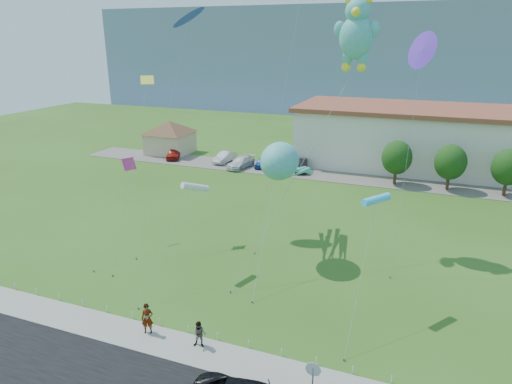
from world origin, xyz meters
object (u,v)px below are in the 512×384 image
octopus_kite (283,165)px  teddy_bear_kite (356,32)px  pavilion (170,134)px  stop_sign (313,373)px  pedestrian_right (199,334)px  parked_car_silver (225,157)px  pedestrian_left (147,319)px  parked_car_blue (263,162)px  parked_car_black (301,165)px  parked_car_white (241,162)px  parked_car_red (174,153)px

octopus_kite → teddy_bear_kite: 11.88m
pavilion → stop_sign: 53.90m
pedestrian_right → parked_car_silver: (-16.12, 38.21, -0.10)m
pedestrian_right → pedestrian_left: bearing=166.9°
parked_car_silver → parked_car_blue: 5.99m
pavilion → parked_car_black: size_ratio=1.95×
teddy_bear_kite → parked_car_silver: bearing=136.7°
parked_car_silver → teddy_bear_kite: 33.16m
parked_car_white → teddy_bear_kite: (17.58, -17.91, 16.70)m
stop_sign → parked_car_silver: 46.36m
octopus_kite → teddy_bear_kite: teddy_bear_kite is taller
parked_car_blue → teddy_bear_kite: (14.87, -19.37, 16.76)m
parked_car_red → parked_car_blue: size_ratio=1.14×
parked_car_blue → parked_car_black: parked_car_black is taller
parked_car_black → teddy_bear_kite: size_ratio=0.23×
pavilion → pedestrian_right: pavilion is taller
pedestrian_right → teddy_bear_kite: teddy_bear_kite is taller
stop_sign → parked_car_black: bearing=106.6°
pavilion → stop_sign: (33.50, -42.21, -1.15)m
pedestrian_right → stop_sign: bearing=-27.3°
parked_car_black → teddy_bear_kite: (9.41, -19.28, 16.66)m
pavilion → pedestrian_left: (22.83, -40.28, -1.95)m
pedestrian_right → parked_car_blue: size_ratio=0.40×
pedestrian_right → parked_car_white: (-12.85, 36.46, -0.11)m
parked_car_red → parked_car_silver: 7.95m
pavilion → parked_car_silver: 10.70m
parked_car_silver → octopus_kite: octopus_kite is taller
parked_car_blue → parked_car_white: bearing=-154.1°
pedestrian_left → octopus_kite: bearing=49.1°
pedestrian_left → parked_car_white: size_ratio=0.38×
parked_car_red → parked_car_blue: bearing=-16.5°
stop_sign → parked_car_silver: bearing=120.1°
pedestrian_right → parked_car_red: 44.61m
stop_sign → parked_car_black: stop_sign is taller
pedestrian_right → octopus_kite: size_ratio=0.12×
pedestrian_right → parked_car_red: bearing=110.1°
stop_sign → parked_car_silver: size_ratio=0.55×
pedestrian_right → teddy_bear_kite: (4.73, 18.56, 16.59)m
pedestrian_right → parked_car_white: pedestrian_right is taller
parked_car_blue → stop_sign: bearing=-69.1°
parked_car_red → octopus_kite: (24.47, -23.59, 6.58)m
parked_car_red → parked_car_black: parked_car_black is taller
pedestrian_right → parked_car_red: (-24.05, 37.58, -0.07)m
pedestrian_right → parked_car_black: 38.12m
parked_car_blue → parked_car_black: bearing=-3.5°
pavilion → parked_car_red: (2.32, -2.74, -2.19)m
pedestrian_right → teddy_bear_kite: bearing=63.2°
parked_car_silver → parked_car_black: bearing=4.9°
parked_car_silver → octopus_kite: bearing=-48.9°
parked_car_silver → parked_car_black: parked_car_black is taller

